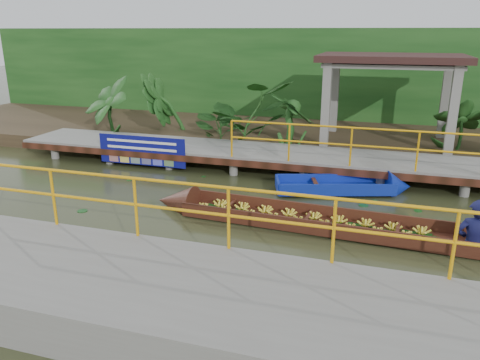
% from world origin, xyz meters
% --- Properties ---
extents(ground, '(80.00, 80.00, 0.00)m').
position_xyz_m(ground, '(0.00, 0.00, 0.00)').
color(ground, '#293118').
rests_on(ground, ground).
extents(land_strip, '(30.00, 8.00, 0.45)m').
position_xyz_m(land_strip, '(0.00, 7.50, 0.23)').
color(land_strip, '#312718').
rests_on(land_strip, ground).
extents(far_dock, '(16.00, 2.06, 1.66)m').
position_xyz_m(far_dock, '(0.02, 3.43, 0.48)').
color(far_dock, slate).
rests_on(far_dock, ground).
extents(near_dock, '(18.00, 2.40, 1.73)m').
position_xyz_m(near_dock, '(1.00, -4.20, 0.30)').
color(near_dock, slate).
rests_on(near_dock, ground).
extents(pavilion, '(4.40, 3.00, 3.00)m').
position_xyz_m(pavilion, '(3.00, 6.30, 2.82)').
color(pavilion, slate).
rests_on(pavilion, ground).
extents(foliage_backdrop, '(30.00, 0.80, 4.00)m').
position_xyz_m(foliage_backdrop, '(0.00, 10.00, 2.00)').
color(foliage_backdrop, '#164115').
rests_on(foliage_backdrop, ground).
extents(vendor_boat, '(8.89, 1.37, 2.20)m').
position_xyz_m(vendor_boat, '(2.92, -0.39, 0.29)').
color(vendor_boat, '#3B1610').
rests_on(vendor_boat, ground).
extents(moored_blue_boat, '(3.48, 1.85, 0.81)m').
position_xyz_m(moored_blue_boat, '(2.67, 2.26, 0.14)').
color(moored_blue_boat, '#0D2395').
rests_on(moored_blue_boat, ground).
extents(blue_banner, '(2.76, 0.04, 0.86)m').
position_xyz_m(blue_banner, '(-3.75, 2.48, 0.56)').
color(blue_banner, navy).
rests_on(blue_banner, ground).
extents(tropical_plants, '(14.67, 1.67, 2.09)m').
position_xyz_m(tropical_plants, '(-0.09, 5.30, 1.50)').
color(tropical_plants, '#164115').
rests_on(tropical_plants, ground).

